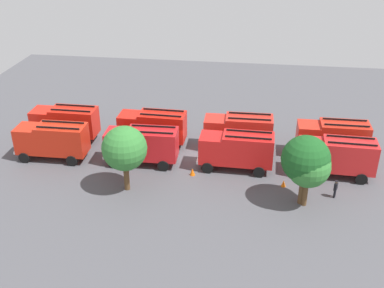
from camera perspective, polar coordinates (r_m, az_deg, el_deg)
The scene contains 19 objects.
ground_plane at distance 47.69m, azimuth 0.00°, elevation -1.50°, with size 64.79×64.79×0.00m, color #4C4C51.
fire_truck_0 at distance 48.88m, azimuth 16.86°, elevation 0.84°, with size 7.21×2.78×3.88m.
fire_truck_1 at distance 48.39m, azimuth 5.73°, elevation 1.67°, with size 7.22×2.79×3.88m.
fire_truck_2 at distance 49.21m, azimuth -4.82°, elevation 2.17°, with size 7.26×2.91×3.88m.
fire_truck_3 at distance 51.96m, azimuth -15.26°, elevation 2.67°, with size 7.22×2.80×3.88m.
fire_truck_4 at distance 45.40m, azimuth 17.35°, elevation -1.34°, with size 7.28×2.96×3.88m.
fire_truck_5 at distance 44.63m, azimuth 5.50°, elevation -0.64°, with size 7.26×2.89×3.88m.
fire_truck_6 at distance 45.64m, azimuth -6.12°, elevation -0.00°, with size 7.25×2.87×3.88m.
fire_truck_7 at distance 48.33m, azimuth -16.73°, elevation 0.55°, with size 7.22×2.80×3.88m.
firefighter_0 at distance 51.54m, azimuth 6.47°, elevation 1.85°, with size 0.46×0.31×1.74m.
firefighter_1 at distance 56.99m, azimuth -16.88°, elevation 3.35°, with size 0.44×0.28×1.72m.
firefighter_2 at distance 42.62m, azimuth 17.17°, elevation -5.19°, with size 0.40×0.48×1.68m.
firefighter_3 at distance 47.18m, azimuth 2.04°, elevation -0.53°, with size 0.47×0.36×1.71m.
firefighter_4 at distance 52.88m, azimuth 18.82°, elevation 1.11°, with size 0.42×0.48×1.67m.
tree_0 at distance 39.43m, azimuth 14.09°, elevation -2.64°, with size 3.67×3.67×5.68m.
tree_1 at distance 39.41m, azimuth 13.76°, elevation -1.90°, with size 4.08×4.08×6.33m.
tree_2 at distance 40.70m, azimuth -8.28°, elevation -0.56°, with size 3.97×3.97×6.15m.
traffic_cone_0 at distance 44.25m, azimuth 0.06°, elevation -3.42°, with size 0.51×0.51×0.72m, color #F2600C.
traffic_cone_1 at distance 43.38m, azimuth 11.15°, elevation -4.76°, with size 0.44×0.44×0.63m, color #F2600C.
Camera 1 is at (-5.67, 41.42, 22.94)m, focal length 43.53 mm.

